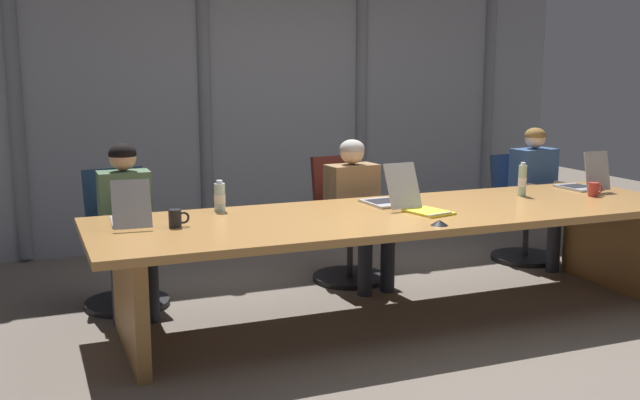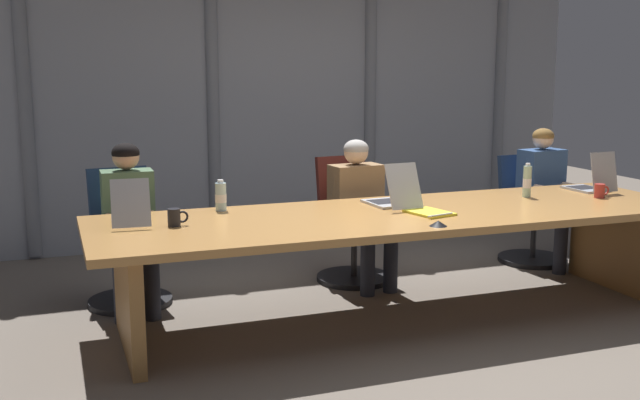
# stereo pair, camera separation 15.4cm
# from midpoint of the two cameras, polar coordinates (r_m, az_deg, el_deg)

# --- Properties ---
(ground_plane) EXTENTS (12.38, 12.38, 0.00)m
(ground_plane) POSITION_cam_midpoint_polar(r_m,az_deg,el_deg) (5.26, 7.14, -8.77)
(ground_plane) COLOR #6B6056
(conference_table) EXTENTS (4.17, 1.20, 0.73)m
(conference_table) POSITION_cam_midpoint_polar(r_m,az_deg,el_deg) (5.10, 7.29, -2.39)
(conference_table) COLOR #B77F42
(conference_table) RESTS_ON ground_plane
(curtain_backdrop) EXTENTS (6.19, 0.17, 3.17)m
(curtain_backdrop) POSITION_cam_midpoint_polar(r_m,az_deg,el_deg) (7.36, -1.87, 9.29)
(curtain_backdrop) COLOR gray
(curtain_backdrop) RESTS_ON ground_plane
(laptop_left_end) EXTENTS (0.26, 0.47, 0.30)m
(laptop_left_end) POSITION_cam_midpoint_polar(r_m,az_deg,el_deg) (4.78, -13.39, -1.07)
(laptop_left_end) COLOR #A8ADB7
(laptop_left_end) RESTS_ON conference_table
(laptop_left_mid) EXTENTS (0.27, 0.48, 0.32)m
(laptop_left_mid) POSITION_cam_midpoint_polar(r_m,az_deg,el_deg) (5.25, 6.37, 0.18)
(laptop_left_mid) COLOR #BCBCC1
(laptop_left_mid) RESTS_ON conference_table
(laptop_center) EXTENTS (0.24, 0.40, 0.32)m
(laptop_center) POSITION_cam_midpoint_polar(r_m,az_deg,el_deg) (6.24, 20.67, 1.18)
(laptop_center) COLOR #A8ADB7
(laptop_center) RESTS_ON conference_table
(office_chair_left_end) EXTENTS (0.60, 0.61, 0.97)m
(office_chair_left_end) POSITION_cam_midpoint_polar(r_m,az_deg,el_deg) (5.57, -13.79, -3.96)
(office_chair_left_end) COLOR navy
(office_chair_left_end) RESTS_ON ground_plane
(office_chair_left_mid) EXTENTS (0.60, 0.60, 0.99)m
(office_chair_left_mid) POSITION_cam_midpoint_polar(r_m,az_deg,el_deg) (6.01, 3.12, -2.62)
(office_chair_left_mid) COLOR #511E19
(office_chair_left_mid) RESTS_ON ground_plane
(office_chair_center) EXTENTS (0.60, 0.60, 0.93)m
(office_chair_center) POSITION_cam_midpoint_polar(r_m,az_deg,el_deg) (6.85, 16.41, -1.57)
(office_chair_center) COLOR navy
(office_chair_center) RESTS_ON ground_plane
(person_left_end) EXTENTS (0.37, 0.55, 1.17)m
(person_left_end) POSITION_cam_midpoint_polar(r_m,az_deg,el_deg) (5.35, -13.54, -1.24)
(person_left_end) COLOR #4C6B4C
(person_left_end) RESTS_ON ground_plane
(person_left_mid) EXTENTS (0.45, 0.57, 1.14)m
(person_left_mid) POSITION_cam_midpoint_polar(r_m,az_deg,el_deg) (5.81, 3.92, -0.21)
(person_left_mid) COLOR olive
(person_left_mid) RESTS_ON ground_plane
(person_center) EXTENTS (0.42, 0.57, 1.18)m
(person_center) POSITION_cam_midpoint_polar(r_m,az_deg,el_deg) (6.70, 17.65, 0.82)
(person_center) COLOR #335184
(person_center) RESTS_ON ground_plane
(water_bottle_primary) EXTENTS (0.08, 0.08, 0.21)m
(water_bottle_primary) POSITION_cam_midpoint_polar(r_m,az_deg,el_deg) (5.09, -6.73, 0.25)
(water_bottle_primary) COLOR silver
(water_bottle_primary) RESTS_ON conference_table
(water_bottle_secondary) EXTENTS (0.06, 0.06, 0.26)m
(water_bottle_secondary) POSITION_cam_midpoint_polar(r_m,az_deg,el_deg) (5.81, 16.28, 1.36)
(water_bottle_secondary) COLOR #ADD1B2
(water_bottle_secondary) RESTS_ON conference_table
(coffee_mug_near) EXTENTS (0.13, 0.08, 0.11)m
(coffee_mug_near) POSITION_cam_midpoint_polar(r_m,az_deg,el_deg) (4.64, -10.09, -1.32)
(coffee_mug_near) COLOR black
(coffee_mug_near) RESTS_ON conference_table
(coffee_mug_far) EXTENTS (0.12, 0.08, 0.10)m
(coffee_mug_far) POSITION_cam_midpoint_polar(r_m,az_deg,el_deg) (5.96, 21.31, 0.66)
(coffee_mug_far) COLOR #B2332D
(coffee_mug_far) RESTS_ON conference_table
(conference_mic_left_side) EXTENTS (0.11, 0.11, 0.03)m
(conference_mic_left_side) POSITION_cam_midpoint_polar(r_m,az_deg,el_deg) (4.64, 9.96, -1.78)
(conference_mic_left_side) COLOR black
(conference_mic_left_side) RESTS_ON conference_table
(spiral_notepad) EXTENTS (0.29, 0.35, 0.03)m
(spiral_notepad) POSITION_cam_midpoint_polar(r_m,az_deg,el_deg) (5.02, 9.26, -0.97)
(spiral_notepad) COLOR yellow
(spiral_notepad) RESTS_ON conference_table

